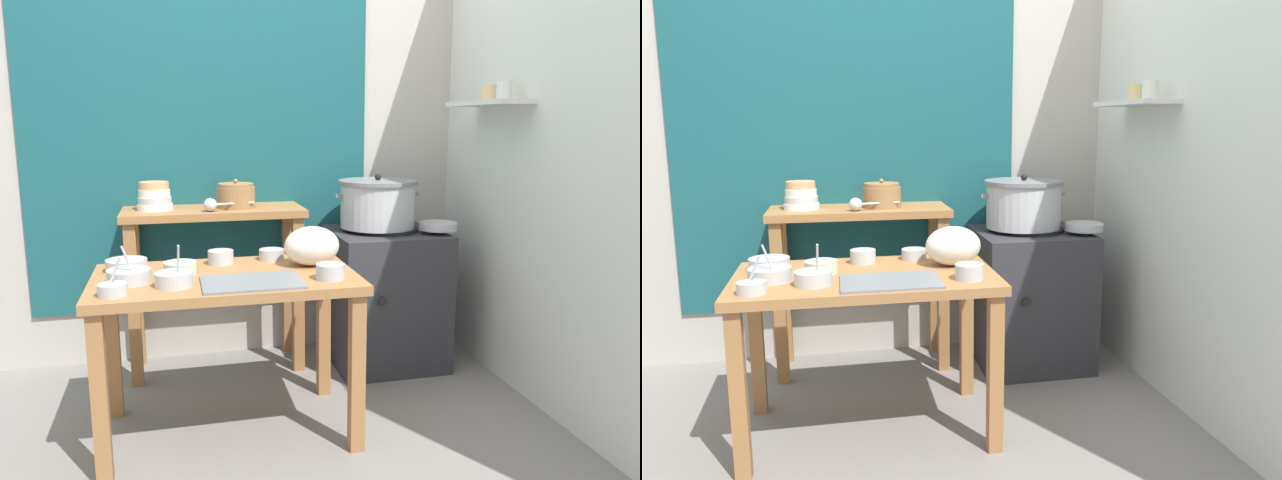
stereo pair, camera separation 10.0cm
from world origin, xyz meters
TOP-DOWN VIEW (x-y plane):
  - ground_plane at (0.00, 0.00)m, footprint 9.00×9.00m
  - wall_back at (0.08, 1.10)m, footprint 4.40×0.12m
  - wall_right at (1.40, 0.20)m, footprint 0.30×3.20m
  - prep_table at (-0.12, 0.07)m, footprint 1.10×0.66m
  - back_shelf_table at (-0.11, 0.83)m, footprint 0.96×0.40m
  - stove_block at (0.82, 0.70)m, footprint 0.60×0.61m
  - steamer_pot at (0.78, 0.72)m, footprint 0.48×0.44m
  - clay_pot at (0.01, 0.83)m, footprint 0.21×0.21m
  - bowl_stack_enamel at (-0.41, 0.84)m, footprint 0.19×0.19m
  - ladle at (-0.12, 0.71)m, footprint 0.27×0.08m
  - serving_tray at (-0.03, -0.10)m, footprint 0.40×0.28m
  - plastic_bag at (0.28, 0.15)m, footprint 0.25×0.20m
  - wide_pan at (1.08, 0.56)m, footprint 0.21×0.21m
  - prep_bowl_0 at (-0.30, 0.12)m, footprint 0.14×0.14m
  - prep_bowl_1 at (-0.33, -0.07)m, footprint 0.15×0.15m
  - prep_bowl_2 at (-0.51, 0.03)m, footprint 0.17×0.17m
  - prep_bowl_3 at (-0.12, 0.28)m, footprint 0.12×0.12m
  - prep_bowl_4 at (-0.53, 0.24)m, footprint 0.18×0.18m
  - prep_bowl_5 at (0.29, -0.11)m, footprint 0.12×0.12m
  - prep_bowl_6 at (-0.55, -0.15)m, footprint 0.11×0.11m
  - prep_bowl_7 at (0.12, 0.31)m, footprint 0.12×0.12m

SIDE VIEW (x-z plane):
  - ground_plane at x=0.00m, z-range 0.00..0.00m
  - stove_block at x=0.82m, z-range -0.01..0.77m
  - prep_table at x=-0.12m, z-range 0.25..0.97m
  - back_shelf_table at x=-0.11m, z-range 0.23..1.13m
  - serving_tray at x=-0.03m, z-range 0.72..0.73m
  - prep_bowl_6 at x=-0.55m, z-range 0.67..0.82m
  - prep_bowl_7 at x=0.12m, z-range 0.72..0.77m
  - prep_bowl_4 at x=-0.53m, z-range 0.72..0.77m
  - prep_bowl_0 at x=-0.30m, z-range 0.72..0.78m
  - prep_bowl_2 at x=-0.51m, z-range 0.67..0.83m
  - prep_bowl_1 at x=-0.33m, z-range 0.67..0.84m
  - prep_bowl_3 at x=-0.12m, z-range 0.72..0.78m
  - prep_bowl_5 at x=0.29m, z-range 0.72..0.79m
  - wide_pan at x=1.08m, z-range 0.78..0.82m
  - plastic_bag at x=0.28m, z-range 0.72..0.90m
  - steamer_pot at x=0.78m, z-range 0.76..1.06m
  - ladle at x=-0.12m, z-range 0.90..0.97m
  - clay_pot at x=0.01m, z-range 0.89..1.04m
  - bowl_stack_enamel at x=-0.41m, z-range 0.89..1.04m
  - wall_right at x=1.40m, z-range 0.00..2.60m
  - wall_back at x=0.08m, z-range 0.00..2.60m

